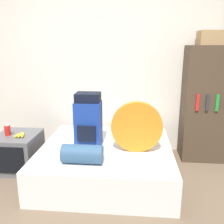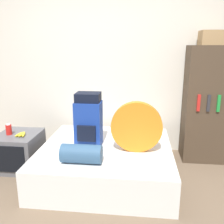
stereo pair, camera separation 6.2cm
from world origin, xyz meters
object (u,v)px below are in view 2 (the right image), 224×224
(television, at_px, (19,151))
(canister, at_px, (9,129))
(bookshelf, at_px, (213,105))
(tent_bag, at_px, (137,127))
(cardboard_box, at_px, (212,38))
(sleeping_roll, at_px, (82,154))
(backpack, at_px, (88,120))

(television, relative_size, canister, 4.04)
(bookshelf, bearing_deg, tent_bag, -144.04)
(cardboard_box, bearing_deg, sleeping_roll, -142.43)
(sleeping_roll, height_order, bookshelf, bookshelf)
(tent_bag, xyz_separation_m, sleeping_roll, (-0.58, -0.38, -0.20))
(backpack, relative_size, canister, 4.50)
(bookshelf, bearing_deg, sleeping_roll, -144.99)
(television, distance_m, canister, 0.33)
(tent_bag, height_order, canister, tent_bag)
(tent_bag, distance_m, bookshelf, 1.33)
(backpack, relative_size, tent_bag, 1.11)
(television, xyz_separation_m, cardboard_box, (2.56, 0.62, 1.49))
(bookshelf, bearing_deg, canister, -167.59)
(tent_bag, height_order, television, tent_bag)
(television, height_order, bookshelf, bookshelf)
(backpack, height_order, canister, backpack)
(canister, height_order, cardboard_box, cardboard_box)
(tent_bag, distance_m, television, 1.67)
(backpack, bearing_deg, bookshelf, 20.83)
(sleeping_roll, bearing_deg, cardboard_box, 37.57)
(sleeping_roll, relative_size, television, 0.73)
(backpack, xyz_separation_m, sleeping_roll, (0.03, -0.52, -0.22))
(backpack, height_order, sleeping_roll, backpack)
(tent_bag, bearing_deg, television, 173.00)
(backpack, xyz_separation_m, tent_bag, (0.60, -0.14, -0.02))
(television, xyz_separation_m, bookshelf, (2.66, 0.58, 0.58))
(tent_bag, bearing_deg, backpack, 167.04)
(cardboard_box, bearing_deg, television, -166.45)
(tent_bag, xyz_separation_m, cardboard_box, (0.97, 0.81, 1.03))
(sleeping_roll, distance_m, television, 1.19)
(canister, xyz_separation_m, cardboard_box, (2.66, 0.64, 1.18))
(backpack, bearing_deg, cardboard_box, 23.17)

